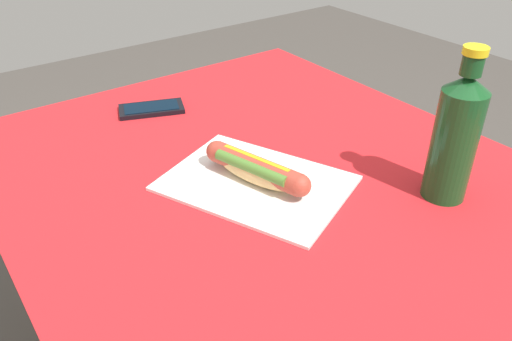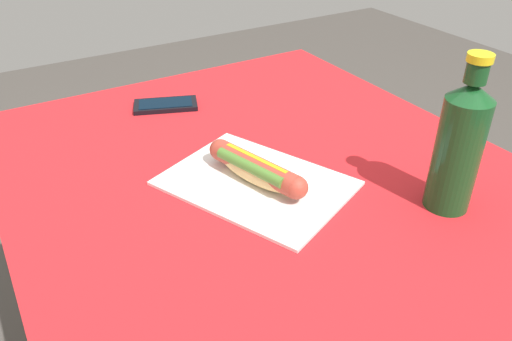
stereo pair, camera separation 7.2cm
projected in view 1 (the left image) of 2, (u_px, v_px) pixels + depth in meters
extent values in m
cylinder|color=brown|center=(270.00, 181.00, 1.64)|extent=(0.07, 0.07, 0.71)
cylinder|color=brown|center=(50.00, 271.00, 1.29)|extent=(0.07, 0.07, 0.71)
cube|color=brown|center=(281.00, 192.00, 0.94)|extent=(1.12, 0.86, 0.03)
cube|color=red|center=(281.00, 184.00, 0.93)|extent=(1.18, 0.92, 0.00)
cube|color=silver|center=(256.00, 183.00, 0.92)|extent=(0.39, 0.34, 0.01)
ellipsoid|color=#E5BC75|center=(256.00, 170.00, 0.91)|extent=(0.18, 0.10, 0.05)
cylinder|color=#A83D2D|center=(256.00, 167.00, 0.91)|extent=(0.19, 0.09, 0.04)
sphere|color=#A83D2D|center=(217.00, 151.00, 0.95)|extent=(0.04, 0.04, 0.04)
sphere|color=#A83D2D|center=(300.00, 185.00, 0.86)|extent=(0.04, 0.04, 0.04)
cube|color=yellow|center=(256.00, 159.00, 0.90)|extent=(0.14, 0.05, 0.00)
cylinder|color=#4C7A2D|center=(251.00, 167.00, 0.89)|extent=(0.15, 0.06, 0.02)
cube|color=black|center=(152.00, 109.00, 1.18)|extent=(0.12, 0.16, 0.01)
cube|color=black|center=(151.00, 107.00, 1.18)|extent=(0.10, 0.14, 0.00)
cylinder|color=#14471E|center=(453.00, 146.00, 0.85)|extent=(0.07, 0.07, 0.20)
cone|color=#14471E|center=(468.00, 83.00, 0.79)|extent=(0.07, 0.07, 0.03)
cylinder|color=#14471E|center=(472.00, 65.00, 0.77)|extent=(0.03, 0.03, 0.03)
cylinder|color=yellow|center=(476.00, 50.00, 0.76)|extent=(0.04, 0.04, 0.01)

